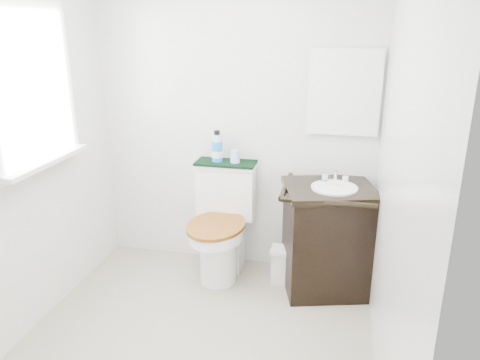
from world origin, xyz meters
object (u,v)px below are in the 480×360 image
at_px(vanity, 327,236).
at_px(cup, 235,156).
at_px(trash_bin, 284,265).
at_px(mouthwash_bottle, 217,147).
at_px(toilet, 222,229).

distance_m(vanity, cup, 0.92).
relative_size(trash_bin, mouthwash_bottle, 1.18).
bearing_deg(vanity, mouthwash_bottle, 167.75).
height_order(toilet, trash_bin, toilet).
bearing_deg(trash_bin, vanity, -2.57).
xyz_separation_m(toilet, trash_bin, (0.50, -0.05, -0.24)).
height_order(toilet, mouthwash_bottle, mouthwash_bottle).
relative_size(toilet, vanity, 0.96).
height_order(vanity, cup, cup).
bearing_deg(trash_bin, cup, 157.84).
bearing_deg(mouthwash_bottle, cup, -2.01).
distance_m(toilet, vanity, 0.82).
height_order(vanity, trash_bin, vanity).
bearing_deg(cup, trash_bin, -22.16).
bearing_deg(vanity, cup, 165.82).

